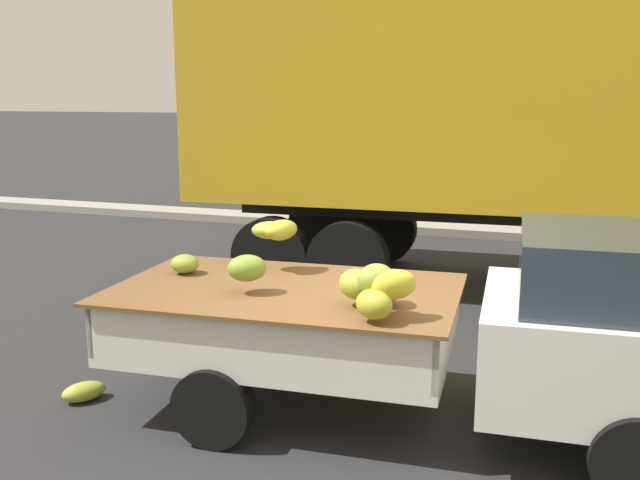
% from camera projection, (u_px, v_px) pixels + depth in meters
% --- Properties ---
extents(ground, '(220.00, 220.00, 0.00)m').
position_uv_depth(ground, '(369.00, 431.00, 5.70)').
color(ground, '#28282B').
extents(curb_strip, '(80.00, 0.80, 0.16)m').
position_uv_depth(curb_strip, '(486.00, 232.00, 13.76)').
color(curb_strip, gray).
rests_on(curb_strip, ground).
extents(pickup_truck, '(5.23, 2.09, 1.70)m').
position_uv_depth(pickup_truck, '(536.00, 332.00, 5.42)').
color(pickup_truck, silver).
rests_on(pickup_truck, ground).
extents(semi_trailer, '(12.11, 3.16, 3.95)m').
position_uv_depth(semi_trailer, '(637.00, 108.00, 9.01)').
color(semi_trailer, gold).
rests_on(semi_trailer, ground).
extents(fallen_banana_bunch_near_tailgate, '(0.41, 0.45, 0.17)m').
position_uv_depth(fallen_banana_bunch_near_tailgate, '(84.00, 392.00, 6.26)').
color(fallen_banana_bunch_near_tailgate, '#94A731').
rests_on(fallen_banana_bunch_near_tailgate, ground).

